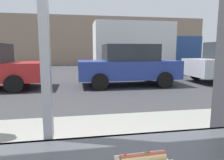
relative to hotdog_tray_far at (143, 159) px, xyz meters
The scene contains 6 objects.
ground_plane 8.36m from the hotdog_tray_far, 93.16° to the left, with size 60.00×60.00×0.00m, color #38383A.
sidewalk_strip 2.15m from the hotdog_tray_far, 103.58° to the left, with size 16.00×2.80×0.12m, color gray.
building_facade_far 20.72m from the hotdog_tray_far, 91.27° to the left, with size 28.00×1.20×4.95m, color gray.
hotdog_tray_far is the anchor object (origin of this frame).
parked_car_blue 7.70m from the hotdog_tray_far, 76.09° to the left, with size 4.11×2.07×1.72m.
box_truck 12.52m from the hotdog_tray_far, 71.62° to the left, with size 6.64×2.44×3.19m.
Camera 1 is at (0.17, -1.11, 1.46)m, focal length 32.43 mm.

